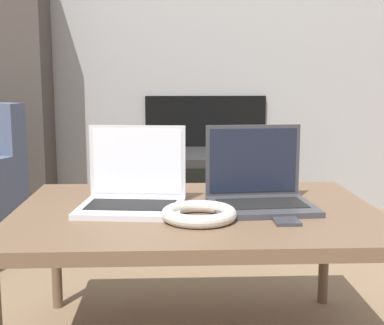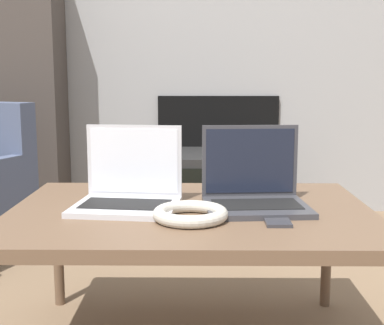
{
  "view_description": "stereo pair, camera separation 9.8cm",
  "coord_description": "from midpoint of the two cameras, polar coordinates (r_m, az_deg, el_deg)",
  "views": [
    {
      "loc": [
        -0.08,
        -1.23,
        0.83
      ],
      "look_at": [
        0.0,
        0.57,
        0.53
      ],
      "focal_mm": 50.0,
      "sensor_mm": 36.0,
      "label": 1
    },
    {
      "loc": [
        0.02,
        -1.24,
        0.83
      ],
      "look_at": [
        0.0,
        0.57,
        0.53
      ],
      "focal_mm": 50.0,
      "sensor_mm": 36.0,
      "label": 2
    }
  ],
  "objects": [
    {
      "name": "tv",
      "position": [
        3.01,
        0.85,
        -2.75
      ],
      "size": [
        0.59,
        0.53,
        0.4
      ],
      "color": "black",
      "rests_on": "ground_plane"
    },
    {
      "name": "headphones",
      "position": [
        1.43,
        -1.17,
        -5.5
      ],
      "size": [
        0.2,
        0.2,
        0.04
      ],
      "color": "beige",
      "rests_on": "table"
    },
    {
      "name": "phone",
      "position": [
        1.45,
        7.86,
        -5.88
      ],
      "size": [
        0.07,
        0.14,
        0.01
      ],
      "color": "#333338",
      "rests_on": "table"
    },
    {
      "name": "laptop_right",
      "position": [
        1.59,
        5.34,
        -2.83
      ],
      "size": [
        0.31,
        0.26,
        0.23
      ],
      "rotation": [
        0.0,
        0.0,
        0.08
      ],
      "color": "#38383D",
      "rests_on": "table"
    },
    {
      "name": "table",
      "position": [
        1.57,
        -1.32,
        -6.14
      ],
      "size": [
        1.05,
        0.75,
        0.44
      ],
      "color": "brown",
      "rests_on": "ground_plane"
    },
    {
      "name": "laptop_left",
      "position": [
        1.58,
        -8.03,
        -2.94
      ],
      "size": [
        0.32,
        0.27,
        0.23
      ],
      "rotation": [
        0.0,
        0.0,
        -0.11
      ],
      "color": "silver",
      "rests_on": "table"
    }
  ]
}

